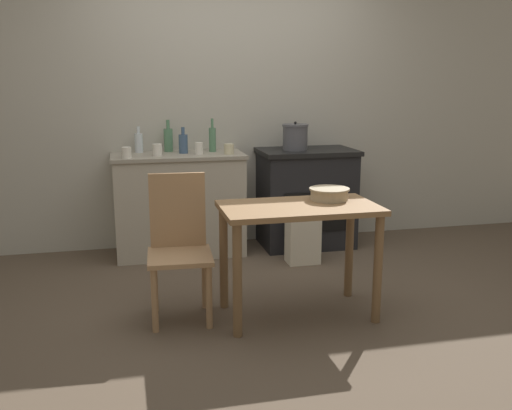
{
  "coord_description": "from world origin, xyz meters",
  "views": [
    {
      "loc": [
        -0.96,
        -3.59,
        1.52
      ],
      "look_at": [
        0.0,
        0.52,
        0.57
      ],
      "focal_mm": 40.0,
      "sensor_mm": 36.0,
      "label": 1
    }
  ],
  "objects_px": {
    "bottle_mid_left": "(168,139)",
    "bottle_center_left": "(183,143)",
    "flour_sack": "(303,240)",
    "mixing_bowl_large": "(329,193)",
    "bottle_far_left": "(139,142)",
    "cup_mid_right": "(229,149)",
    "stove": "(306,197)",
    "bottle_left": "(212,139)",
    "work_table": "(299,225)",
    "cup_right": "(157,150)",
    "cup_center": "(199,148)",
    "cup_center_right": "(126,153)",
    "chair": "(179,244)",
    "stock_pot": "(295,137)"
  },
  "relations": [
    {
      "from": "stove",
      "to": "bottle_mid_left",
      "type": "xyz_separation_m",
      "value": [
        -1.22,
        0.18,
        0.54
      ]
    },
    {
      "from": "chair",
      "to": "flour_sack",
      "type": "height_order",
      "value": "chair"
    },
    {
      "from": "bottle_far_left",
      "to": "cup_mid_right",
      "type": "bearing_deg",
      "value": -21.11
    },
    {
      "from": "bottle_left",
      "to": "cup_right",
      "type": "xyz_separation_m",
      "value": [
        -0.49,
        -0.16,
        -0.06
      ]
    },
    {
      "from": "stove",
      "to": "cup_mid_right",
      "type": "xyz_separation_m",
      "value": [
        -0.73,
        -0.11,
        0.48
      ]
    },
    {
      "from": "bottle_mid_left",
      "to": "cup_mid_right",
      "type": "bearing_deg",
      "value": -30.47
    },
    {
      "from": "stock_pot",
      "to": "cup_center_right",
      "type": "bearing_deg",
      "value": -174.34
    },
    {
      "from": "bottle_left",
      "to": "bottle_center_left",
      "type": "distance_m",
      "value": 0.27
    },
    {
      "from": "mixing_bowl_large",
      "to": "cup_mid_right",
      "type": "distance_m",
      "value": 1.38
    },
    {
      "from": "bottle_mid_left",
      "to": "bottle_center_left",
      "type": "bearing_deg",
      "value": -50.6
    },
    {
      "from": "bottle_mid_left",
      "to": "bottle_center_left",
      "type": "distance_m",
      "value": 0.18
    },
    {
      "from": "bottle_left",
      "to": "cup_center",
      "type": "bearing_deg",
      "value": -134.28
    },
    {
      "from": "cup_center_right",
      "to": "cup_mid_right",
      "type": "height_order",
      "value": "cup_center_right"
    },
    {
      "from": "mixing_bowl_large",
      "to": "bottle_left",
      "type": "distance_m",
      "value": 1.6
    },
    {
      "from": "stove",
      "to": "chair",
      "type": "relative_size",
      "value": 0.96
    },
    {
      "from": "bottle_mid_left",
      "to": "cup_mid_right",
      "type": "height_order",
      "value": "bottle_mid_left"
    },
    {
      "from": "bottle_mid_left",
      "to": "bottle_center_left",
      "type": "xyz_separation_m",
      "value": [
        0.12,
        -0.14,
        -0.02
      ]
    },
    {
      "from": "bottle_left",
      "to": "cup_mid_right",
      "type": "distance_m",
      "value": 0.23
    },
    {
      "from": "stove",
      "to": "cup_mid_right",
      "type": "bearing_deg",
      "value": -171.42
    },
    {
      "from": "chair",
      "to": "cup_mid_right",
      "type": "relative_size",
      "value": 10.6
    },
    {
      "from": "bottle_center_left",
      "to": "cup_center_right",
      "type": "relative_size",
      "value": 2.48
    },
    {
      "from": "work_table",
      "to": "bottle_left",
      "type": "distance_m",
      "value": 1.68
    },
    {
      "from": "stove",
      "to": "bottle_mid_left",
      "type": "distance_m",
      "value": 1.35
    },
    {
      "from": "mixing_bowl_large",
      "to": "bottle_center_left",
      "type": "height_order",
      "value": "bottle_center_left"
    },
    {
      "from": "mixing_bowl_large",
      "to": "bottle_mid_left",
      "type": "xyz_separation_m",
      "value": [
        -0.91,
        1.59,
        0.21
      ]
    },
    {
      "from": "work_table",
      "to": "flour_sack",
      "type": "bearing_deg",
      "value": 70.5
    },
    {
      "from": "mixing_bowl_large",
      "to": "bottle_center_left",
      "type": "xyz_separation_m",
      "value": [
        -0.8,
        1.45,
        0.19
      ]
    },
    {
      "from": "bottle_left",
      "to": "cup_center",
      "type": "distance_m",
      "value": 0.21
    },
    {
      "from": "chair",
      "to": "bottle_center_left",
      "type": "bearing_deg",
      "value": 85.65
    },
    {
      "from": "stock_pot",
      "to": "bottle_far_left",
      "type": "xyz_separation_m",
      "value": [
        -1.36,
        0.2,
        -0.03
      ]
    },
    {
      "from": "flour_sack",
      "to": "bottle_mid_left",
      "type": "bearing_deg",
      "value": 146.62
    },
    {
      "from": "bottle_center_left",
      "to": "cup_center_right",
      "type": "distance_m",
      "value": 0.52
    },
    {
      "from": "stove",
      "to": "work_table",
      "type": "relative_size",
      "value": 0.9
    },
    {
      "from": "stove",
      "to": "stock_pot",
      "type": "relative_size",
      "value": 3.51
    },
    {
      "from": "bottle_center_left",
      "to": "cup_mid_right",
      "type": "bearing_deg",
      "value": -21.47
    },
    {
      "from": "mixing_bowl_large",
      "to": "cup_mid_right",
      "type": "height_order",
      "value": "cup_mid_right"
    },
    {
      "from": "flour_sack",
      "to": "cup_center",
      "type": "xyz_separation_m",
      "value": [
        -0.79,
        0.45,
        0.74
      ]
    },
    {
      "from": "cup_mid_right",
      "to": "bottle_mid_left",
      "type": "bearing_deg",
      "value": 149.53
    },
    {
      "from": "bottle_far_left",
      "to": "bottle_left",
      "type": "relative_size",
      "value": 0.78
    },
    {
      "from": "mixing_bowl_large",
      "to": "bottle_mid_left",
      "type": "bearing_deg",
      "value": 119.91
    },
    {
      "from": "flour_sack",
      "to": "work_table",
      "type": "bearing_deg",
      "value": -109.5
    },
    {
      "from": "stove",
      "to": "bottle_left",
      "type": "distance_m",
      "value": 1.01
    },
    {
      "from": "stock_pot",
      "to": "bottle_far_left",
      "type": "height_order",
      "value": "stock_pot"
    },
    {
      "from": "cup_mid_right",
      "to": "stove",
      "type": "bearing_deg",
      "value": 8.58
    },
    {
      "from": "flour_sack",
      "to": "mixing_bowl_large",
      "type": "height_order",
      "value": "mixing_bowl_large"
    },
    {
      "from": "bottle_center_left",
      "to": "flour_sack",
      "type": "bearing_deg",
      "value": -30.49
    },
    {
      "from": "stove",
      "to": "bottle_far_left",
      "type": "bearing_deg",
      "value": 173.19
    },
    {
      "from": "cup_right",
      "to": "bottle_left",
      "type": "bearing_deg",
      "value": 18.37
    },
    {
      "from": "stock_pot",
      "to": "bottle_left",
      "type": "distance_m",
      "value": 0.73
    },
    {
      "from": "stock_pot",
      "to": "mixing_bowl_large",
      "type": "bearing_deg",
      "value": -97.71
    }
  ]
}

